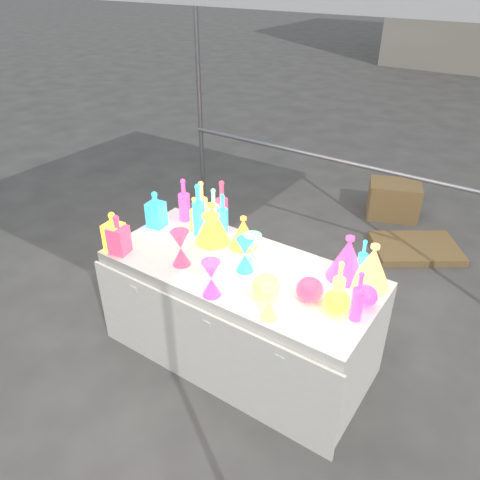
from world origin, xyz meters
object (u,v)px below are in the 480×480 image
Objects in this scene: hourglass_0 at (181,248)px; display_table at (239,313)px; decanter_0 at (114,231)px; lampshade_0 at (212,223)px; cardboard_box_closed at (393,200)px; bottle_0 at (195,214)px; globe_0 at (337,303)px.

display_table is at bearing 28.15° from hourglass_0.
display_table is 1.01m from decanter_0.
lampshade_0 reaches higher than display_table.
cardboard_box_closed is (0.19, 2.71, -0.18)m from display_table.
bottle_0 is at bearing -169.63° from lampshade_0.
hourglass_0 is (-0.52, -2.88, 0.68)m from cardboard_box_closed.
lampshade_0 is (-0.34, 0.17, 0.52)m from display_table.
display_table is 7.64× the size of hourglass_0.
display_table is 6.85× the size of bottle_0.
bottle_0 reaches higher than hourglass_0.
cardboard_box_closed is 1.87× the size of decanter_0.
display_table is 0.64m from lampshade_0.
decanter_0 is at bearing -129.19° from cardboard_box_closed.
decanter_0 is 1.19× the size of hourglass_0.
decanter_0 is (-1.01, -3.00, 0.70)m from cardboard_box_closed.
lampshade_0 is at bearing 167.95° from globe_0.
globe_0 is at bearing -4.54° from display_table.
lampshade_0 reaches higher than hourglass_0.
decanter_0 is 1.89× the size of globe_0.
lampshade_0 reaches higher than decanter_0.
decanter_0 is at bearing -160.02° from display_table.
hourglass_0 is at bearing -64.44° from lampshade_0.
display_table is 6.31× the size of lampshade_0.
bottle_0 is 0.94× the size of decanter_0.
cardboard_box_closed is 3.53× the size of globe_0.
globe_0 is (1.23, -0.27, -0.07)m from bottle_0.
globe_0 is at bearing 3.72° from decanter_0.
bottle_0 is 1.77× the size of globe_0.
bottle_0 is 1.26m from globe_0.
decanter_0 is 1.53m from globe_0.
hourglass_0 is 1.59× the size of globe_0.
hourglass_0 is at bearing -120.97° from cardboard_box_closed.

